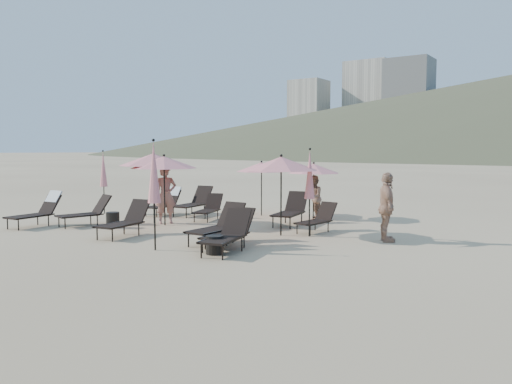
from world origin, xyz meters
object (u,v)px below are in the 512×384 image
Objects in this scene: lounger_0 at (38,210)px; lounger_2 at (125,220)px; lounger_9 at (291,210)px; beachgoer_b at (313,198)px; beachgoer_a at (166,195)px; umbrella_open_1 at (164,162)px; lounger_10 at (317,219)px; lounger_3 at (218,225)px; beachgoer_c at (387,207)px; umbrella_open_3 at (261,167)px; side_table_1 at (215,245)px; side_table_0 at (113,220)px; umbrella_closed_2 at (103,170)px; lounger_8 at (209,208)px; umbrella_closed_1 at (310,175)px; umbrella_open_4 at (314,169)px; umbrella_open_2 at (281,164)px; umbrella_closed_0 at (154,173)px; lounger_1 at (86,212)px; lounger_5 at (227,233)px; lounger_7 at (194,202)px; umbrella_open_0 at (153,160)px; lounger_6 at (166,202)px; lounger_4 at (230,230)px.

lounger_0 reaches higher than lounger_2.
lounger_9 is 1.22× the size of beachgoer_b.
beachgoer_b is at bearing -9.45° from beachgoer_a.
lounger_10 is at bearing 18.44° from umbrella_open_1.
beachgoer_c is (3.58, 2.68, 0.45)m from lounger_3.
lounger_9 is 2.80m from umbrella_open_3.
umbrella_open_3 is 4.65× the size of side_table_1.
lounger_3 is 4.37m from side_table_0.
umbrella_closed_2 reaches higher than lounger_2.
lounger_8 is 4.81m from umbrella_closed_1.
lounger_8 is 0.81× the size of umbrella_open_4.
umbrella_closed_0 reaches higher than umbrella_open_2.
lounger_0 is 3.54m from umbrella_closed_2.
lounger_1 is 7.43m from lounger_10.
lounger_0 is 0.78× the size of umbrella_open_2.
lounger_5 reaches higher than lounger_8.
lounger_7 is 2.90m from umbrella_open_0.
lounger_9 is 0.93× the size of umbrella_open_3.
beachgoer_b reaches higher than lounger_1.
lounger_1 is 1.15× the size of beachgoer_b.
lounger_0 is 1.50m from lounger_1.
lounger_0 is 8.04m from umbrella_open_2.
umbrella_open_4 is at bearing 51.42° from umbrella_open_1.
lounger_6 is at bearing 81.06° from beachgoer_a.
umbrella_open_3 is 2.36m from beachgoer_b.
beachgoer_b is (0.72, 6.91, -1.11)m from umbrella_closed_0.
umbrella_open_3 is (0.72, 5.91, 1.34)m from lounger_2.
umbrella_open_4 is at bearing 15.79° from lounger_6.
umbrella_closed_1 is at bearing -22.20° from lounger_7.
umbrella_closed_2 is 8.05m from beachgoer_b.
umbrella_closed_0 is (-2.04, -4.64, 1.49)m from lounger_10.
lounger_6 is 7.66m from side_table_1.
umbrella_closed_2 reaches higher than lounger_3.
umbrella_closed_2 is 5.54× the size of side_table_1.
lounger_7 is at bearing 60.44° from lounger_0.
umbrella_open_1 is at bearing 52.97° from side_table_0.
lounger_2 is 0.95× the size of lounger_7.
lounger_3 reaches higher than lounger_5.
lounger_4 is at bearing 41.02° from umbrella_closed_0.
beachgoer_a is (-3.56, -2.09, 0.47)m from lounger_9.
umbrella_closed_0 is (-0.70, -1.58, 1.41)m from lounger_3.
beachgoer_a reaches higher than lounger_6.
umbrella_open_2 is at bearing -27.58° from lounger_7.
lounger_2 is 3.75m from lounger_5.
umbrella_open_2 reaches higher than lounger_4.
lounger_0 is 0.98× the size of beachgoer_c.
lounger_8 is at bearing -11.58° from lounger_6.
umbrella_open_1 reaches higher than lounger_7.
umbrella_open_0 is 7.71m from beachgoer_c.
lounger_10 is at bearing 22.39° from lounger_0.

